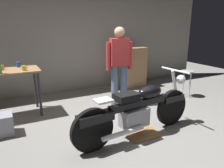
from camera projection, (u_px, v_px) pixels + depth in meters
ground_plane at (131, 132)px, 3.58m from camera, size 12.00×12.00×0.00m
back_wall at (75, 31)px, 5.56m from camera, size 8.00×0.12×3.10m
workbench at (2, 77)px, 3.97m from camera, size 1.30×0.64×0.90m
motorcycle at (138, 110)px, 3.34m from camera, size 2.19×0.61×1.00m
person_standing at (119, 63)px, 4.54m from camera, size 0.56×0.29×1.67m
shop_stool at (187, 77)px, 5.21m from camera, size 0.32×0.32×0.64m
wooden_dresser at (131, 67)px, 6.02m from camera, size 0.80×0.47×1.10m
drip_tray at (143, 134)px, 3.51m from camera, size 0.56×0.40×0.01m
mug_yellow_tall at (24, 68)px, 3.95m from camera, size 0.11×0.08×0.09m
mug_orange_travel at (2, 68)px, 3.99m from camera, size 0.10×0.07×0.09m
mug_blue_enamel at (18, 64)px, 4.26m from camera, size 0.11×0.07×0.10m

